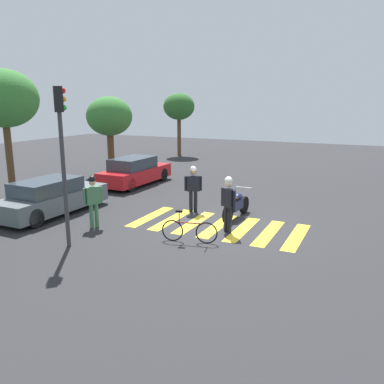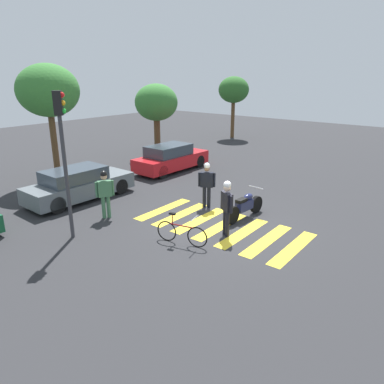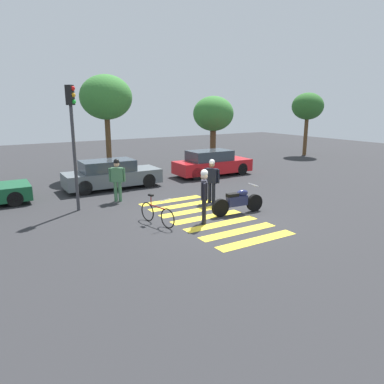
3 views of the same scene
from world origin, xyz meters
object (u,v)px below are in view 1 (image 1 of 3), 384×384
Objects in this scene: leaning_bicycle at (189,231)px; pedestrian_bystander at (93,198)px; traffic_light_pole at (62,143)px; car_grey_coupe at (51,197)px; officer_on_foot at (228,200)px; officer_by_motorcycle at (193,186)px; car_red_convertible at (135,172)px; police_motorcycle at (236,206)px.

leaning_bicycle is 3.63m from pedestrian_bystander.
leaning_bicycle is 4.50m from traffic_light_pole.
officer_on_foot is at bearing -82.90° from car_grey_coupe.
traffic_light_pole reaches higher than officer_by_motorcycle.
traffic_light_pole is (-2.37, -2.97, 2.42)m from car_grey_coupe.
officer_on_foot is 2.70m from officer_by_motorcycle.
leaning_bicycle is 0.37× the size of traffic_light_pole.
leaning_bicycle is 0.38× the size of car_red_convertible.
officer_by_motorcycle is 0.40× the size of car_grey_coupe.
car_grey_coupe is at bearing 76.19° from pedestrian_bystander.
leaning_bicycle is 0.91× the size of officer_on_foot.
leaning_bicycle is at bearing 171.62° from police_motorcycle.
leaning_bicycle is at bearing -136.46° from car_red_convertible.
leaning_bicycle is at bearing -157.14° from officer_by_motorcycle.
officer_by_motorcycle is at bearing 49.89° from officer_on_foot.
leaning_bicycle is (-3.09, 0.46, -0.09)m from police_motorcycle.
leaning_bicycle is at bearing -89.05° from pedestrian_bystander.
pedestrian_bystander is at bearing 90.95° from leaning_bicycle.
car_red_convertible is at bearing 21.89° from pedestrian_bystander.
leaning_bicycle is 9.03m from car_red_convertible.
police_motorcycle is at bearing 9.52° from officer_on_foot.
car_red_convertible is at bearing 62.64° from police_motorcycle.
car_red_convertible is at bearing 1.36° from car_grey_coupe.
leaning_bicycle is at bearing -59.75° from traffic_light_pole.
traffic_light_pole reaches higher than car_red_convertible.
pedestrian_bystander is 0.39× the size of car_grey_coupe.
pedestrian_bystander reaches higher than car_grey_coupe.
police_motorcycle is 1.88m from officer_by_motorcycle.
car_grey_coupe is 4.51m from traffic_light_pole.
traffic_light_pole is at bearing 129.94° from officer_on_foot.
car_grey_coupe is (-2.53, 6.53, 0.20)m from police_motorcycle.
car_grey_coupe is at bearing -178.64° from car_red_convertible.
officer_on_foot reaches higher than officer_by_motorcycle.
leaning_bicycle is 0.95× the size of pedestrian_bystander.
traffic_light_pole is (-4.90, 3.56, 2.62)m from police_motorcycle.
pedestrian_bystander is at bearing 145.05° from officer_by_motorcycle.
car_red_convertible is (6.60, 2.65, -0.36)m from pedestrian_bystander.
car_grey_coupe is at bearing 51.43° from traffic_light_pole.
officer_on_foot is (-1.68, -0.28, 0.63)m from police_motorcycle.
officer_on_foot is 6.88m from car_grey_coupe.
car_red_convertible is at bearing 20.43° from traffic_light_pole.
car_red_convertible is (6.54, 6.22, 0.31)m from leaning_bicycle.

